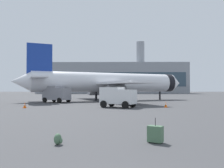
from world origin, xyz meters
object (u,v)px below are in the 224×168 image
at_px(airplane_at_gate, 108,83).
at_px(service_truck, 56,93).
at_px(traveller_backpack, 58,139).
at_px(cargo_van, 118,96).
at_px(rolling_suitcase, 155,134).
at_px(safety_cone_near, 166,105).
at_px(safety_cone_mid, 25,105).

xyz_separation_m(airplane_at_gate, service_truck, (-8.94, -6.02, -2.05)).
height_order(airplane_at_gate, traveller_backpack, airplane_at_gate).
bearing_deg(cargo_van, rolling_suitcase, -85.58).
distance_m(safety_cone_near, rolling_suitcase, 20.37).
bearing_deg(airplane_at_gate, service_truck, -146.06).
bearing_deg(rolling_suitcase, safety_cone_mid, 125.11).
height_order(airplane_at_gate, safety_cone_near, airplane_at_gate).
distance_m(service_truck, safety_cone_mid, 12.00).
xyz_separation_m(service_truck, rolling_suitcase, (12.15, -30.47, -1.22)).
height_order(safety_cone_near, traveller_backpack, safety_cone_near).
bearing_deg(traveller_backpack, service_truck, 104.44).
xyz_separation_m(airplane_at_gate, rolling_suitcase, (3.21, -36.49, -3.27)).
bearing_deg(safety_cone_mid, cargo_van, 4.66).
bearing_deg(airplane_at_gate, cargo_van, -84.27).
xyz_separation_m(airplane_at_gate, safety_cone_mid, (-9.85, -17.91, -3.32)).
bearing_deg(safety_cone_near, cargo_van, -177.16).
bearing_deg(airplane_at_gate, traveller_backpack, -91.52).
height_order(airplane_at_gate, service_truck, airplane_at_gate).
relative_size(safety_cone_mid, traveller_backpack, 1.44).
xyz_separation_m(safety_cone_mid, traveller_backpack, (8.87, -19.01, -0.11)).
height_order(airplane_at_gate, safety_cone_mid, airplane_at_gate).
relative_size(service_truck, cargo_van, 1.09).
relative_size(service_truck, rolling_suitcase, 4.79).
height_order(safety_cone_near, safety_cone_mid, safety_cone_near).
bearing_deg(service_truck, traveller_backpack, -75.56).
bearing_deg(safety_cone_near, service_truck, 147.69).
relative_size(cargo_van, safety_cone_near, 6.61).
distance_m(safety_cone_near, safety_cone_mid, 17.79).
relative_size(airplane_at_gate, cargo_van, 7.05).
bearing_deg(rolling_suitcase, service_truck, 111.74).
bearing_deg(rolling_suitcase, cargo_van, 94.42).
distance_m(service_truck, cargo_van, 15.27).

